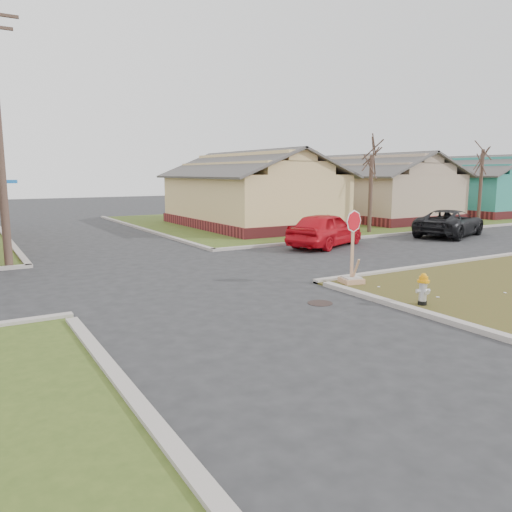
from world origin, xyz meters
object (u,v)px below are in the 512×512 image
fire_hydrant (423,287)px  stop_sign (352,267)px  dark_pickup (450,223)px  red_sedan (325,229)px

fire_hydrant → stop_sign: size_ratio=0.37×
stop_sign → fire_hydrant: bearing=-80.9°
stop_sign → dark_pickup: 13.69m
dark_pickup → red_sedan: bearing=68.2°
stop_sign → dark_pickup: stop_sign is taller
fire_hydrant → stop_sign: stop_sign is taller
red_sedan → fire_hydrant: bearing=131.7°
red_sedan → dark_pickup: size_ratio=0.90×
fire_hydrant → red_sedan: red_sedan is taller
dark_pickup → stop_sign: bearing=97.7°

